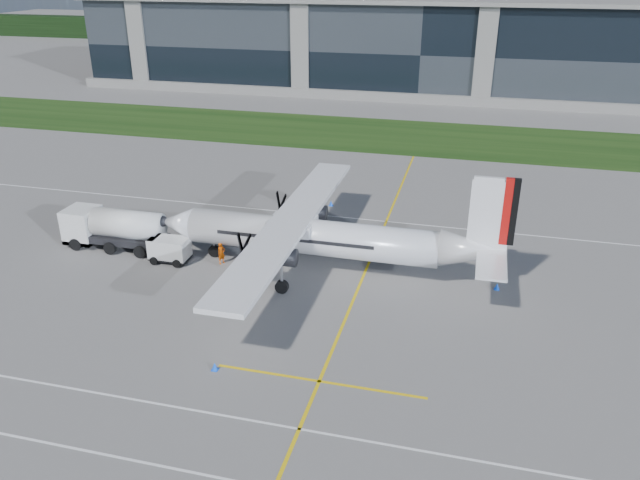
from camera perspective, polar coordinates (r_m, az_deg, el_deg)
name	(u,v)px	position (r m, az deg, el deg)	size (l,w,h in m)	color
ground	(390,152)	(77.21, 6.41, 7.97)	(400.00, 400.00, 0.00)	#62605D
grass_strip	(399,136)	(84.85, 7.23, 9.43)	(400.00, 18.00, 0.04)	black
terminal_building	(426,48)	(114.78, 9.71, 16.94)	(120.00, 20.00, 15.00)	black
tree_line	(448,37)	(174.75, 11.61, 17.71)	(400.00, 6.00, 6.00)	black
yellow_taxiway_centerline	(370,259)	(48.99, 4.63, -1.77)	(0.20, 70.00, 0.01)	yellow
white_lane_line	(211,476)	(30.67, -9.91, -20.51)	(90.00, 0.15, 0.01)	white
turboprop_aircraft	(324,218)	(45.56, 0.39, 1.98)	(26.78, 27.77, 8.33)	white
fuel_tanker_truck	(108,228)	(53.17, -18.81, 1.06)	(8.85, 2.88, 3.32)	silver
baggage_tug	(170,250)	(49.53, -13.58, -0.89)	(3.19, 1.92, 1.92)	silver
ground_crew_person	(221,252)	(48.37, -9.01, -1.06)	(0.81, 0.58, 2.00)	#F25907
safety_cone_fwd	(147,249)	(51.94, -15.55, -0.76)	(0.36, 0.36, 0.50)	blue
safety_cone_stbdwing	(331,203)	(59.51, 1.01, 3.39)	(0.36, 0.36, 0.50)	blue
safety_cone_portwing	(215,366)	(36.76, -9.60, -11.32)	(0.36, 0.36, 0.50)	blue
safety_cone_nose_stbd	(184,242)	(52.51, -12.37, -0.14)	(0.36, 0.36, 0.50)	blue
safety_cone_nose_port	(177,256)	(50.13, -12.95, -1.41)	(0.36, 0.36, 0.50)	blue
safety_cone_tail	(497,286)	(46.14, 15.87, -4.09)	(0.36, 0.36, 0.50)	blue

